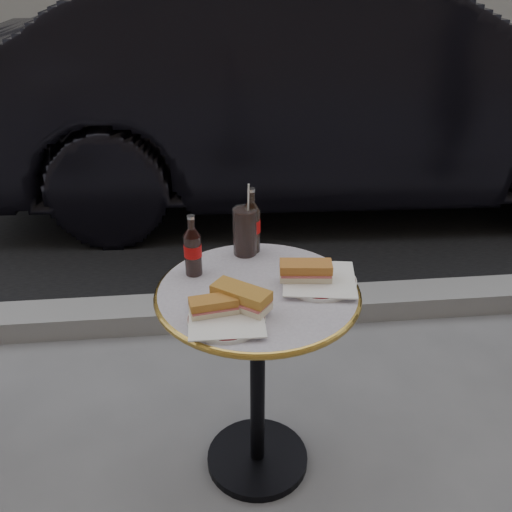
{
  "coord_description": "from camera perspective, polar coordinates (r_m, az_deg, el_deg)",
  "views": [
    {
      "loc": [
        -0.15,
        -1.44,
        1.64
      ],
      "look_at": [
        0.0,
        0.05,
        0.82
      ],
      "focal_mm": 40.0,
      "sensor_mm": 36.0,
      "label": 1
    }
  ],
  "objects": [
    {
      "name": "cola_bottle_left",
      "position": [
        1.76,
        -6.37,
        1.08
      ],
      "size": [
        0.07,
        0.07,
        0.2
      ],
      "primitive_type": null,
      "rotation": [
        0.0,
        0.0,
        0.39
      ],
      "color": "black",
      "rests_on": "bistro_table"
    },
    {
      "name": "asphalt_road",
      "position": [
        6.65,
        -4.46,
        14.38
      ],
      "size": [
        40.0,
        8.0,
        0.0
      ],
      "primitive_type": "cube",
      "color": "black",
      "rests_on": "ground"
    },
    {
      "name": "plate_right",
      "position": [
        1.76,
        6.32,
        -2.49
      ],
      "size": [
        0.29,
        0.29,
        0.01
      ],
      "primitive_type": "cylinder",
      "rotation": [
        0.0,
        0.0,
        -0.34
      ],
      "color": "white",
      "rests_on": "bistro_table"
    },
    {
      "name": "sandwich_right",
      "position": [
        1.73,
        4.99,
        -1.58
      ],
      "size": [
        0.16,
        0.09,
        0.05
      ],
      "primitive_type": "cube",
      "rotation": [
        0.0,
        0.0,
        -0.11
      ],
      "color": "#B86F2E",
      "rests_on": "plate_right"
    },
    {
      "name": "sandwich_left_b",
      "position": [
        1.6,
        -1.49,
        -4.25
      ],
      "size": [
        0.18,
        0.16,
        0.06
      ],
      "primitive_type": "cube",
      "rotation": [
        0.0,
        0.0,
        -0.65
      ],
      "color": "#B2782D",
      "rests_on": "plate_left"
    },
    {
      "name": "plate_left",
      "position": [
        1.58,
        -2.98,
        -6.33
      ],
      "size": [
        0.25,
        0.25,
        0.01
      ],
      "primitive_type": "cylinder",
      "rotation": [
        0.0,
        0.0,
        -0.19
      ],
      "color": "silver",
      "rests_on": "bistro_table"
    },
    {
      "name": "cola_bottle_right",
      "position": [
        1.88,
        -0.49,
        3.61
      ],
      "size": [
        0.06,
        0.06,
        0.23
      ],
      "primitive_type": null,
      "rotation": [
        0.0,
        0.0,
        -0.01
      ],
      "color": "black",
      "rests_on": "bistro_table"
    },
    {
      "name": "sandwich_left_a",
      "position": [
        1.58,
        -4.24,
        -5.07
      ],
      "size": [
        0.14,
        0.08,
        0.05
      ],
      "primitive_type": "cube",
      "rotation": [
        0.0,
        0.0,
        0.16
      ],
      "color": "#B4722D",
      "rests_on": "plate_left"
    },
    {
      "name": "parked_car",
      "position": [
        4.1,
        7.78,
        16.56
      ],
      "size": [
        1.87,
        4.9,
        1.59
      ],
      "primitive_type": "imported",
      "rotation": [
        0.0,
        0.0,
        1.53
      ],
      "color": "black",
      "rests_on": "ground"
    },
    {
      "name": "curb",
      "position": [
        2.84,
        -1.74,
        -5.42
      ],
      "size": [
        40.0,
        0.2,
        0.12
      ],
      "primitive_type": "cube",
      "color": "gray",
      "rests_on": "ground"
    },
    {
      "name": "bistro_table",
      "position": [
        1.93,
        0.15,
        -12.59
      ],
      "size": [
        0.62,
        0.62,
        0.73
      ],
      "primitive_type": null,
      "color": "#BAB2C4",
      "rests_on": "ground"
    },
    {
      "name": "cola_glass",
      "position": [
        1.87,
        -1.12,
        2.49
      ],
      "size": [
        0.09,
        0.09,
        0.16
      ],
      "primitive_type": "cylinder",
      "rotation": [
        0.0,
        0.0,
        -0.14
      ],
      "color": "black",
      "rests_on": "bistro_table"
    },
    {
      "name": "ground",
      "position": [
        2.19,
        0.14,
        -19.79
      ],
      "size": [
        80.0,
        80.0,
        0.0
      ],
      "primitive_type": "plane",
      "color": "slate",
      "rests_on": "ground"
    }
  ]
}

